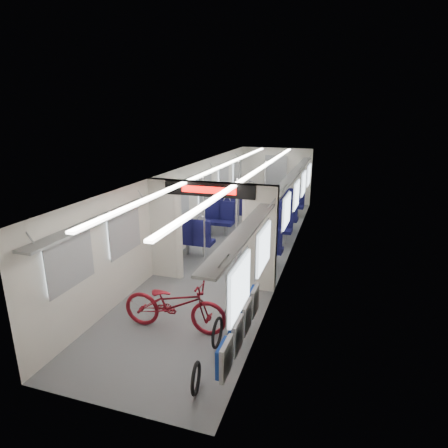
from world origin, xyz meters
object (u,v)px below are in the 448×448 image
(bicycle, at_px, (174,304))
(seat_bay_near_left, at_px, (208,225))
(stanchion_near_right, at_px, (236,228))
(bike_hoop_c, at_px, (233,313))
(stanchion_near_left, at_px, (204,224))
(stanchion_far_left, at_px, (239,198))
(seat_bay_far_left, at_px, (238,201))
(stanchion_far_right, at_px, (264,199))
(seat_bay_far_right, at_px, (287,208))
(bike_hoop_b, at_px, (217,334))
(bike_hoop_a, at_px, (196,380))
(flip_bench, at_px, (241,326))
(seat_bay_near_right, at_px, (271,234))

(bicycle, xyz_separation_m, seat_bay_near_left, (-0.97, 4.36, 0.08))
(stanchion_near_right, bearing_deg, bike_hoop_c, -75.26)
(bicycle, xyz_separation_m, stanchion_near_left, (-0.43, 2.67, 0.65))
(stanchion_far_left, bearing_deg, seat_bay_far_left, 106.52)
(stanchion_far_right, bearing_deg, seat_bay_far_right, 70.36)
(bike_hoop_c, bearing_deg, bike_hoop_b, -96.21)
(bike_hoop_a, xyz_separation_m, stanchion_far_right, (-0.55, 7.09, 0.94))
(seat_bay_near_left, relative_size, stanchion_far_right, 1.01)
(seat_bay_far_right, height_order, stanchion_near_right, stanchion_near_right)
(seat_bay_near_left, xyz_separation_m, stanchion_near_right, (1.35, -1.75, 0.57))
(seat_bay_far_left, bearing_deg, bike_hoop_a, -77.89)
(bicycle, relative_size, bike_hoop_b, 3.62)
(stanchion_far_left, bearing_deg, stanchion_near_right, -75.53)
(flip_bench, bearing_deg, seat_bay_far_right, 93.14)
(bike_hoop_b, bearing_deg, stanchion_near_left, 114.11)
(seat_bay_far_left, xyz_separation_m, stanchion_far_right, (1.35, -1.80, 0.58))
(stanchion_near_left, distance_m, stanchion_far_right, 3.18)
(seat_bay_far_left, bearing_deg, flip_bench, -74.00)
(bike_hoop_a, relative_size, bike_hoop_b, 0.89)
(seat_bay_near_left, distance_m, seat_bay_far_right, 3.40)
(seat_bay_near_left, height_order, stanchion_far_right, stanchion_far_right)
(bicycle, bearing_deg, bike_hoop_a, -148.12)
(bike_hoop_a, bearing_deg, stanchion_far_left, 100.84)
(seat_bay_near_right, bearing_deg, stanchion_far_right, 108.77)
(seat_bay_near_right, relative_size, stanchion_near_left, 0.90)
(bicycle, bearing_deg, stanchion_near_left, 6.35)
(flip_bench, bearing_deg, stanchion_near_left, 119.40)
(bike_hoop_b, distance_m, stanchion_near_right, 3.05)
(bike_hoop_a, relative_size, seat_bay_far_left, 0.21)
(flip_bench, bearing_deg, seat_bay_near_right, 95.13)
(seat_bay_near_right, height_order, seat_bay_far_left, seat_bay_far_left)
(bicycle, distance_m, seat_bay_near_left, 4.46)
(flip_bench, xyz_separation_m, bike_hoop_c, (-0.37, 0.86, -0.33))
(seat_bay_near_right, bearing_deg, stanchion_near_right, -107.86)
(bike_hoop_b, distance_m, seat_bay_far_left, 8.02)
(seat_bay_near_left, bearing_deg, seat_bay_near_right, -4.04)
(seat_bay_far_left, bearing_deg, seat_bay_far_right, -10.57)
(bike_hoop_a, relative_size, seat_bay_far_right, 0.21)
(bicycle, distance_m, bike_hoop_c, 1.07)
(seat_bay_far_left, height_order, seat_bay_far_right, seat_bay_far_left)
(bicycle, bearing_deg, bike_hoop_b, -109.48)
(stanchion_near_right, bearing_deg, flip_bench, -72.85)
(bike_hoop_c, bearing_deg, seat_bay_near_right, 90.80)
(seat_bay_far_right, distance_m, stanchion_near_right, 4.65)
(stanchion_near_right, bearing_deg, bike_hoop_a, -81.96)
(seat_bay_far_right, relative_size, stanchion_near_left, 0.95)
(bike_hoop_c, distance_m, stanchion_far_right, 5.43)
(stanchion_near_left, bearing_deg, bike_hoop_b, -65.89)
(seat_bay_far_right, relative_size, stanchion_far_right, 0.95)
(bike_hoop_c, height_order, seat_bay_near_right, seat_bay_near_right)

